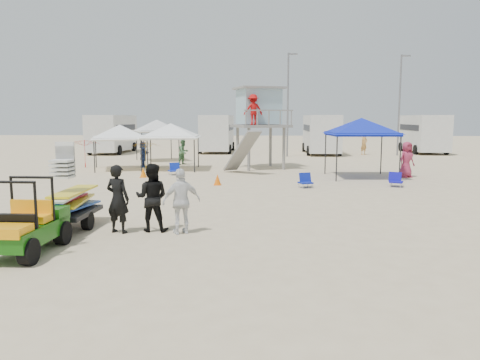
{
  "coord_description": "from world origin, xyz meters",
  "views": [
    {
      "loc": [
        1.17,
        -10.06,
        3.05
      ],
      "look_at": [
        0.5,
        3.0,
        1.3
      ],
      "focal_mm": 35.0,
      "sensor_mm": 36.0,
      "label": 1
    }
  ],
  "objects_px": {
    "utility_cart": "(23,220)",
    "lifeguard_tower": "(259,109)",
    "canopy_blue": "(362,121)",
    "man_left": "(118,199)",
    "surf_trailer": "(67,198)"
  },
  "relations": [
    {
      "from": "man_left",
      "to": "canopy_blue",
      "type": "xyz_separation_m",
      "value": [
        8.78,
        12.12,
        1.97
      ]
    },
    {
      "from": "utility_cart",
      "to": "lifeguard_tower",
      "type": "height_order",
      "value": "lifeguard_tower"
    },
    {
      "from": "surf_trailer",
      "to": "lifeguard_tower",
      "type": "height_order",
      "value": "lifeguard_tower"
    },
    {
      "from": "surf_trailer",
      "to": "man_left",
      "type": "height_order",
      "value": "surf_trailer"
    },
    {
      "from": "lifeguard_tower",
      "to": "canopy_blue",
      "type": "relative_size",
      "value": 1.38
    },
    {
      "from": "lifeguard_tower",
      "to": "canopy_blue",
      "type": "height_order",
      "value": "lifeguard_tower"
    },
    {
      "from": "man_left",
      "to": "canopy_blue",
      "type": "relative_size",
      "value": 0.53
    },
    {
      "from": "utility_cart",
      "to": "canopy_blue",
      "type": "distance_m",
      "value": 17.63
    },
    {
      "from": "canopy_blue",
      "to": "utility_cart",
      "type": "bearing_deg",
      "value": -126.04
    },
    {
      "from": "lifeguard_tower",
      "to": "canopy_blue",
      "type": "distance_m",
      "value": 6.74
    },
    {
      "from": "surf_trailer",
      "to": "man_left",
      "type": "bearing_deg",
      "value": -11.2
    },
    {
      "from": "canopy_blue",
      "to": "man_left",
      "type": "bearing_deg",
      "value": -125.92
    },
    {
      "from": "man_left",
      "to": "canopy_blue",
      "type": "bearing_deg",
      "value": -107.91
    },
    {
      "from": "utility_cart",
      "to": "man_left",
      "type": "height_order",
      "value": "man_left"
    },
    {
      "from": "utility_cart",
      "to": "surf_trailer",
      "type": "distance_m",
      "value": 2.33
    }
  ]
}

